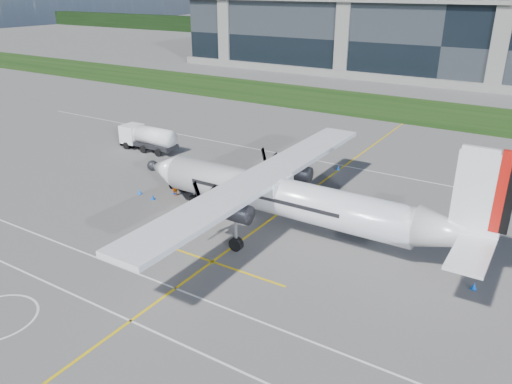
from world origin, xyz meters
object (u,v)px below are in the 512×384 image
Objects in this scene: turboprop_aircraft at (295,178)px; safety_cone_nose_port at (153,197)px; ground_crew_person at (175,186)px; safety_cone_stbdwing at (338,167)px; baggage_tug at (183,180)px; safety_cone_tail at (474,286)px; fuel_tanker_truck at (145,138)px; safety_cone_fwd at (140,192)px; safety_cone_nose_stbd at (174,192)px.

turboprop_aircraft reaches higher than safety_cone_nose_port.
ground_crew_person reaches higher than safety_cone_stbdwing.
safety_cone_tail is (27.21, -3.43, -0.55)m from baggage_tug.
fuel_tanker_truck is (-25.20, 9.77, -3.19)m from turboprop_aircraft.
fuel_tanker_truck reaches higher than safety_cone_tail.
turboprop_aircraft is 61.98× the size of safety_cone_stbdwing.
baggage_tug is 1.33× the size of ground_crew_person.
turboprop_aircraft reaches higher than baggage_tug.
turboprop_aircraft is 14.76m from safety_cone_nose_port.
safety_cone_fwd is (-16.01, -0.68, -4.40)m from turboprop_aircraft.
safety_cone_nose_port is 1.00× the size of safety_cone_tail.
turboprop_aircraft is at bearing 2.43° from safety_cone_fwd.
baggage_tug reaches higher than safety_cone_fwd.
ground_crew_person is (12.32, -8.97, -0.46)m from fuel_tanker_truck.
fuel_tanker_truck is 15.61× the size of safety_cone_tail.
safety_cone_nose_port and safety_cone_tail have the same top height.
ground_crew_person reaches higher than safety_cone_tail.
turboprop_aircraft is 14.43m from safety_cone_tail.
safety_cone_stbdwing is at bearing 50.32° from baggage_tug.
safety_cone_nose_stbd is at bearing 69.28° from safety_cone_nose_port.
ground_crew_person reaches higher than baggage_tug.
fuel_tanker_truck is 2.93× the size of baggage_tug.
safety_cone_fwd is at bearing -177.57° from turboprop_aircraft.
safety_cone_nose_stbd is (0.76, 2.00, 0.00)m from safety_cone_nose_port.
safety_cone_fwd is at bearing 124.73° from ground_crew_person.
baggage_tug is 16.69m from safety_cone_stbdwing.
safety_cone_nose_stbd is at bearing 31.84° from safety_cone_fwd.
safety_cone_fwd is (-1.97, 0.31, 0.00)m from safety_cone_nose_port.
ground_crew_person reaches higher than safety_cone_nose_stbd.
safety_cone_stbdwing is at bearing 100.38° from turboprop_aircraft.
ground_crew_person is at bearing -27.67° from safety_cone_nose_stbd.
fuel_tanker_truck reaches higher than ground_crew_person.
turboprop_aircraft is 3.97× the size of fuel_tanker_truck.
baggage_tug is 1.75m from safety_cone_nose_stbd.
turboprop_aircraft is 61.98× the size of safety_cone_nose_stbd.
turboprop_aircraft reaches higher than fuel_tanker_truck.
safety_cone_nose_stbd and safety_cone_stbdwing have the same top height.
fuel_tanker_truck reaches higher than safety_cone_stbdwing.
safety_cone_fwd is (9.19, -10.45, -1.21)m from fuel_tanker_truck.
safety_cone_tail is 1.00× the size of safety_cone_stbdwing.
fuel_tanker_truck reaches higher than safety_cone_nose_stbd.
safety_cone_nose_port is at bearing -175.96° from turboprop_aircraft.
safety_cone_nose_stbd is (-0.41, 0.22, -0.75)m from ground_crew_person.
baggage_tug is 5.32× the size of safety_cone_nose_port.
safety_cone_nose_stbd is at bearing 175.65° from turboprop_aircraft.
safety_cone_fwd is 1.00× the size of safety_cone_stbdwing.
turboprop_aircraft is 11.65× the size of baggage_tug.
fuel_tanker_truck reaches higher than safety_cone_fwd.
fuel_tanker_truck is 13.97m from safety_cone_fwd.
safety_cone_fwd is at bearing 179.83° from safety_cone_tail.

